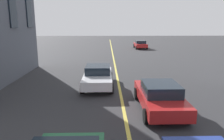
% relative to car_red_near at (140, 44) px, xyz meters
% --- Properties ---
extents(lane_centre_line, '(80.00, 0.16, 0.01)m').
position_rel_car_red_near_xyz_m(lane_centre_line, '(-19.37, 4.90, -0.70)').
color(lane_centre_line, '#D8C64C').
rests_on(lane_centre_line, ground_plane).
extents(car_red_near, '(4.40, 1.95, 1.37)m').
position_rel_car_red_near_xyz_m(car_red_near, '(0.00, 0.00, 0.00)').
color(car_red_near, '#B21E1E').
rests_on(car_red_near, ground_plane).
extents(car_white_parked_a, '(4.40, 1.95, 1.37)m').
position_rel_car_red_near_xyz_m(car_white_parked_a, '(-22.13, 6.30, 0.00)').
color(car_white_parked_a, silver).
rests_on(car_white_parked_a, ground_plane).
extents(car_red_parked_b, '(4.40, 1.95, 1.37)m').
position_rel_car_red_near_xyz_m(car_red_parked_b, '(-26.15, 3.21, 0.00)').
color(car_red_parked_b, '#B21E1E').
rests_on(car_red_parked_b, ground_plane).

